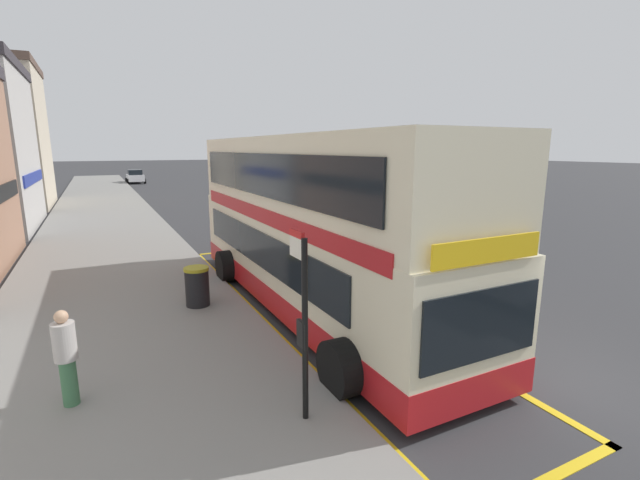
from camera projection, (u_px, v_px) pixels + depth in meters
name	position (u px, v px, depth m)	size (l,w,h in m)	color
ground_plane	(198.00, 200.00, 35.37)	(260.00, 260.00, 0.00)	#333335
pavement_near	(102.00, 204.00, 32.25)	(6.00, 76.00, 0.14)	gray
double_decker_bus	(310.00, 230.00, 11.24)	(3.29, 11.48, 4.40)	beige
bus_bay_markings	(307.00, 305.00, 11.72)	(2.98, 14.33, 0.01)	gold
bus_stop_sign	(303.00, 313.00, 6.33)	(0.09, 0.51, 2.83)	black
parked_car_white_far	(135.00, 177.00, 52.56)	(2.09, 4.20, 1.62)	silver
parked_car_silver_kerbside	(301.00, 199.00, 29.26)	(2.09, 4.20, 1.62)	#B2B5BA
pedestrian_waiting_near_sign	(66.00, 355.00, 6.78)	(0.34, 0.34, 1.57)	#3F724C
litter_bin	(197.00, 286.00, 11.23)	(0.63, 0.63, 1.01)	black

